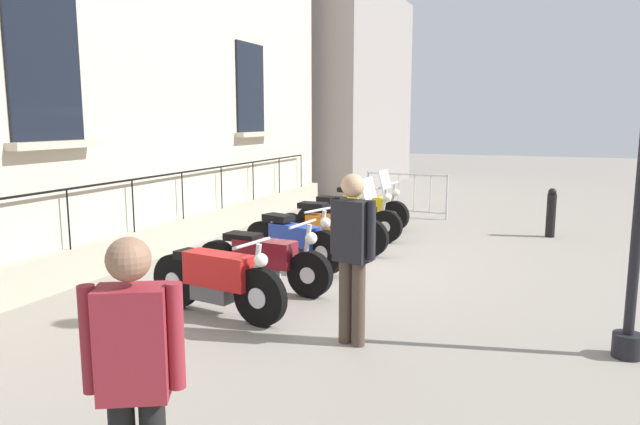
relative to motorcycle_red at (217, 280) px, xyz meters
The scene contains 13 objects.
ground_plane 3.06m from the motorcycle_red, 92.12° to the left, with size 60.00×60.00×0.00m, color gray.
building_facade 5.70m from the motorcycle_red, 134.27° to the left, with size 0.82×12.81×8.71m.
motorcycle_red is the anchor object (origin of this frame).
motorcycle_maroon 1.16m from the motorcycle_red, 89.37° to the left, with size 2.10×0.69×0.99m.
motorcycle_blue 2.39m from the motorcycle_red, 92.10° to the left, with size 1.91×0.86×0.99m.
motorcycle_orange 3.60m from the motorcycle_red, 88.77° to the left, with size 2.16×0.71×1.34m.
motorcycle_black 4.80m from the motorcycle_red, 89.72° to the left, with size 2.15×0.62×1.38m.
motorcycle_yellow 6.14m from the motorcycle_red, 90.83° to the left, with size 2.06×0.82×1.00m.
crowd_barrier 7.82m from the motorcycle_red, 86.82° to the left, with size 2.00×0.23×1.05m.
bollard 7.44m from the motorcycle_red, 60.66° to the left, with size 0.18×0.18×0.97m.
pedestrian_standing 3.81m from the motorcycle_red, 64.91° to the right, with size 0.48×0.36×1.73m.
pedestrian_walking 1.86m from the motorcycle_red, ahead, with size 0.51×0.31×1.78m.
distant_building 14.48m from the motorcycle_red, 107.21° to the left, with size 5.14×7.14×6.55m.
Camera 1 is at (3.69, -8.79, 2.32)m, focal length 32.87 mm.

